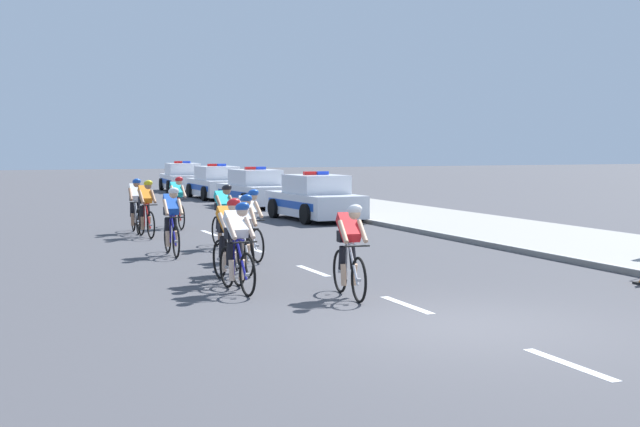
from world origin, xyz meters
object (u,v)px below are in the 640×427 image
Objects in this scene: cyclist_sixth at (223,215)px; cyclist_ninth at (136,205)px; police_car_nearest at (315,199)px; cyclist_third at (229,239)px; cyclist_tenth at (177,202)px; cyclist_fourth at (243,232)px; cyclist_fifth at (249,223)px; police_car_second at (255,190)px; police_car_third at (216,184)px; cyclist_second at (237,246)px; cyclist_seventh at (172,220)px; cyclist_lead at (350,249)px; police_car_furthest at (182,178)px; cyclist_eighth at (146,208)px.

cyclist_sixth is 1.00× the size of cyclist_ninth.
police_car_nearest is (4.88, 6.54, -0.11)m from cyclist_sixth.
cyclist_third and cyclist_tenth have the same top height.
cyclist_fourth and cyclist_fifth have the same top height.
police_car_second reaches higher than cyclist_tenth.
police_car_third is at bearing 90.00° from police_car_nearest.
cyclist_third is (0.16, 1.07, 0.00)m from cyclist_second.
cyclist_seventh is at bearing 102.41° from cyclist_fourth.
police_car_third is (6.22, 24.16, -0.11)m from cyclist_third.
cyclist_fifth is (-0.13, 5.11, 0.00)m from cyclist_lead.
cyclist_ninth is 6.53m from police_car_nearest.
cyclist_ninth is (0.20, 10.74, 0.00)m from cyclist_second.
cyclist_seventh is 0.38× the size of police_car_furthest.
police_car_third reaches higher than cyclist_second.
cyclist_second is 32.78m from police_car_furthest.
police_car_furthest is at bearing 74.87° from cyclist_eighth.
cyclist_sixth is at bearing -126.72° from police_car_nearest.
cyclist_lead is 0.38× the size of police_car_nearest.
cyclist_tenth is 21.02m from police_car_furthest.
police_car_furthest reaches higher than cyclist_fifth.
cyclist_fourth is at bearing -86.15° from cyclist_eighth.
police_car_nearest is at bearing -90.00° from police_car_second.
cyclist_third is at bearing -101.31° from police_car_furthest.
cyclist_eighth is at bearing 111.43° from cyclist_sixth.
cyclist_third is at bearing -88.46° from cyclist_seventh.
cyclist_ninth is (-1.20, 6.82, 0.00)m from cyclist_fifth.
police_car_nearest is at bearing 28.69° from cyclist_eighth.
police_car_second is at bearing 76.73° from cyclist_lead.
police_car_furthest reaches higher than cyclist_eighth.
cyclist_sixth is (1.50, 6.30, 0.00)m from cyclist_second.
police_car_nearest is 1.00× the size of police_car_furthest.
police_car_second is at bearing 72.16° from cyclist_fifth.
cyclist_second is at bearing 142.26° from cyclist_lead.
cyclist_seventh is (-1.46, -0.98, 0.00)m from cyclist_sixth.
cyclist_second is 14.34m from police_car_nearest.
cyclist_fifth is at bearing -78.33° from cyclist_eighth.
police_car_second is (6.18, 8.66, -0.11)m from cyclist_ninth.
police_car_third is (6.13, 15.74, -0.11)m from cyclist_eighth.
cyclist_seventh is (-0.11, 4.25, 0.00)m from cyclist_third.
cyclist_fourth is (0.74, 2.14, 0.00)m from cyclist_second.
police_car_nearest is (6.38, 12.84, -0.11)m from cyclist_second.
police_car_third is at bearing 90.01° from police_car_second.
police_car_third reaches higher than cyclist_lead.
cyclist_lead is 1.00× the size of cyclist_third.
cyclist_seventh is at bearing -130.09° from police_car_nearest.
police_car_second is (5.64, 17.26, -0.11)m from cyclist_fourth.
cyclist_eighth is (-1.15, 5.56, 0.00)m from cyclist_fifth.
cyclist_ninth is at bearing 92.25° from cyclist_eighth.
cyclist_second is at bearing -109.13° from cyclist_fourth.
police_car_second and police_car_third have the same top height.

